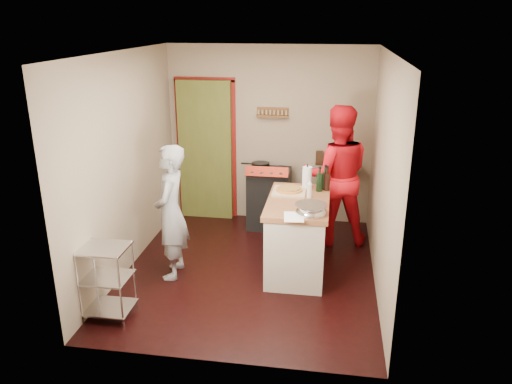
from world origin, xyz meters
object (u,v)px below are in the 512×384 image
(person_stripe, at_px, (171,212))
(person_red, at_px, (336,176))
(stove, at_px, (269,197))
(wire_shelving, at_px, (107,278))
(island, at_px, (298,234))

(person_stripe, height_order, person_red, person_red)
(stove, xyz_separation_m, person_red, (0.95, -0.39, 0.50))
(wire_shelving, distance_m, person_stripe, 1.10)
(wire_shelving, relative_size, person_stripe, 0.50)
(person_stripe, bearing_deg, island, 97.64)
(wire_shelving, bearing_deg, island, 35.12)
(stove, xyz_separation_m, person_stripe, (-0.94, -1.66, 0.36))
(wire_shelving, xyz_separation_m, island, (1.85, 1.30, 0.05))
(stove, bearing_deg, wire_shelving, -116.85)
(stove, relative_size, wire_shelving, 1.26)
(island, bearing_deg, wire_shelving, -144.88)
(person_stripe, bearing_deg, person_red, 118.59)
(island, xyz_separation_m, person_red, (0.43, 0.93, 0.46))
(wire_shelving, distance_m, person_red, 3.23)
(stove, relative_size, person_red, 0.53)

